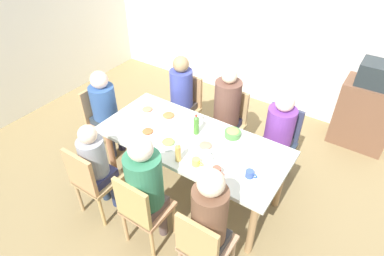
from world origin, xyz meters
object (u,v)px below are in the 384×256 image
object	(u,v)px
person_2	(181,93)
person_5	(96,163)
plate_2	(169,116)
person_0	(279,130)
plate_1	(147,110)
bowl_0	(233,133)
cup_1	(250,174)
chair_3	(229,120)
chair_2	(185,104)
person_3	(226,108)
person_4	(145,183)
chair_6	(203,245)
chair_4	(142,209)
person_1	(105,106)
cup_0	(207,155)
microwave	(381,75)
chair_0	(279,139)
plate_4	(148,132)
dining_table	(192,146)
cup_4	(196,162)
plate_3	(206,146)
bottle_1	(196,125)
person_6	(210,218)
cup_3	(217,172)
bottle_0	(178,152)
cup_2	(199,119)
chair_5	(92,179)
side_cabinet	(364,115)
plate_0	(168,143)

from	to	relation	value
person_2	person_5	xyz separation A→B (m)	(0.00, -1.46, -0.07)
person_5	plate_2	size ratio (longest dim) A/B	4.62
person_0	plate_1	size ratio (longest dim) A/B	5.27
bowl_0	cup_1	distance (m)	0.59
chair_3	chair_2	bearing A→B (deg)	180.00
chair_2	person_3	world-z (taller)	person_3
person_3	cup_1	world-z (taller)	person_3
cup_1	person_4	bearing A→B (deg)	-140.99
chair_2	chair_6	xyz separation A→B (m)	(1.33, -1.65, 0.00)
person_0	chair_4	xyz separation A→B (m)	(-0.66, -1.56, -0.19)
person_4	person_1	bearing A→B (deg)	150.19
bowl_0	person_2	bearing A→B (deg)	155.37
cup_0	microwave	xyz separation A→B (m)	(1.11, 2.15, 0.24)
chair_0	microwave	distance (m)	1.48
chair_6	plate_4	world-z (taller)	chair_6
bowl_0	dining_table	bearing A→B (deg)	-138.61
chair_0	cup_4	distance (m)	1.23
person_2	plate_3	size ratio (longest dim) A/B	5.23
person_0	cup_0	bearing A→B (deg)	-114.14
person_0	bowl_0	distance (m)	0.58
plate_2	bottle_1	xyz separation A→B (m)	(0.42, -0.07, 0.10)
chair_6	person_6	bearing A→B (deg)	90.00
person_6	cup_3	bearing A→B (deg)	113.97
person_0	cup_4	bearing A→B (deg)	-112.38
person_3	cup_1	distance (m)	1.14
cup_3	person_5	bearing A→B (deg)	-159.50
person_6	person_0	bearing A→B (deg)	90.00
bottle_0	chair_3	bearing A→B (deg)	93.23
chair_6	plate_3	size ratio (longest dim) A/B	3.82
bowl_0	bottle_0	bearing A→B (deg)	-112.53
cup_0	cup_2	bearing A→B (deg)	130.61
chair_5	cup_0	size ratio (longest dim) A/B	7.64
chair_6	plate_3	distance (m)	0.97
bowl_0	bottle_1	world-z (taller)	bottle_1
cup_3	side_cabinet	distance (m)	2.50
cup_0	bottle_0	world-z (taller)	bottle_0
cup_2	side_cabinet	bearing A→B (deg)	48.79
plate_0	cup_3	bearing A→B (deg)	-10.21
chair_0	person_0	xyz separation A→B (m)	(0.00, -0.09, 0.19)
person_4	cup_3	size ratio (longest dim) A/B	11.21
chair_4	cup_2	world-z (taller)	chair_4
person_4	plate_2	distance (m)	1.02
chair_4	side_cabinet	world-z (taller)	same
cup_4	cup_0	bearing A→B (deg)	79.54
chair_3	plate_4	xyz separation A→B (m)	(-0.45, -1.00, 0.27)
plate_3	chair_0	bearing A→B (deg)	60.50
cup_2	bottle_0	world-z (taller)	bottle_0
cup_2	plate_1	bearing A→B (deg)	-166.10
cup_3	bottle_0	bearing A→B (deg)	-176.14
chair_5	bowl_0	world-z (taller)	chair_5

